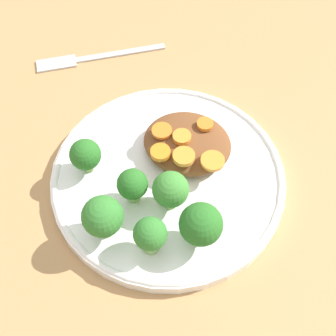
% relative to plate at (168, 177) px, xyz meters
% --- Properties ---
extents(ground_plane, '(4.00, 4.00, 0.00)m').
position_rel_plate_xyz_m(ground_plane, '(0.00, 0.00, -0.01)').
color(ground_plane, tan).
extents(plate, '(0.28, 0.28, 0.02)m').
position_rel_plate_xyz_m(plate, '(0.00, 0.00, 0.00)').
color(plate, white).
rests_on(plate, ground_plane).
extents(stew_mound, '(0.11, 0.09, 0.03)m').
position_rel_plate_xyz_m(stew_mound, '(-0.01, -0.04, 0.02)').
color(stew_mound, brown).
rests_on(stew_mound, plate).
extents(broccoli_floret_0, '(0.04, 0.04, 0.06)m').
position_rel_plate_xyz_m(broccoli_floret_0, '(0.04, 0.09, 0.04)').
color(broccoli_floret_0, '#7FA85B').
rests_on(broccoli_floret_0, plate).
extents(broccoli_floret_1, '(0.05, 0.05, 0.06)m').
position_rel_plate_xyz_m(broccoli_floret_1, '(-0.06, 0.07, 0.04)').
color(broccoli_floret_1, '#7FA85B').
rests_on(broccoli_floret_1, plate).
extents(broccoli_floret_2, '(0.04, 0.04, 0.05)m').
position_rel_plate_xyz_m(broccoli_floret_2, '(-0.01, 0.04, 0.04)').
color(broccoli_floret_2, '#7FA85B').
rests_on(broccoli_floret_2, plate).
extents(broccoli_floret_3, '(0.04, 0.04, 0.05)m').
position_rel_plate_xyz_m(broccoli_floret_3, '(0.09, 0.02, 0.03)').
color(broccoli_floret_3, '#759E51').
rests_on(broccoli_floret_3, plate).
extents(broccoli_floret_4, '(0.03, 0.03, 0.05)m').
position_rel_plate_xyz_m(broccoli_floret_4, '(0.03, 0.04, 0.03)').
color(broccoli_floret_4, '#7FA85B').
rests_on(broccoli_floret_4, plate).
extents(broccoli_floret_5, '(0.04, 0.04, 0.05)m').
position_rel_plate_xyz_m(broccoli_floret_5, '(-0.01, 0.09, 0.04)').
color(broccoli_floret_5, '#7FA85B').
rests_on(broccoli_floret_5, plate).
extents(carrot_slice_0, '(0.02, 0.02, 0.01)m').
position_rel_plate_xyz_m(carrot_slice_0, '(0.01, -0.01, 0.04)').
color(carrot_slice_0, orange).
rests_on(carrot_slice_0, stew_mound).
extents(carrot_slice_1, '(0.03, 0.03, 0.00)m').
position_rel_plate_xyz_m(carrot_slice_1, '(-0.05, -0.02, 0.04)').
color(carrot_slice_1, orange).
rests_on(carrot_slice_1, stew_mound).
extents(carrot_slice_2, '(0.03, 0.03, 0.01)m').
position_rel_plate_xyz_m(carrot_slice_2, '(-0.02, -0.01, 0.04)').
color(carrot_slice_2, orange).
rests_on(carrot_slice_2, stew_mound).
extents(carrot_slice_3, '(0.02, 0.02, 0.01)m').
position_rel_plate_xyz_m(carrot_slice_3, '(-0.01, -0.04, 0.04)').
color(carrot_slice_3, orange).
rests_on(carrot_slice_3, stew_mound).
extents(carrot_slice_4, '(0.02, 0.02, 0.01)m').
position_rel_plate_xyz_m(carrot_slice_4, '(-0.03, -0.06, 0.04)').
color(carrot_slice_4, orange).
rests_on(carrot_slice_4, stew_mound).
extents(carrot_slice_5, '(0.02, 0.02, 0.00)m').
position_rel_plate_xyz_m(carrot_slice_5, '(0.02, -0.04, 0.04)').
color(carrot_slice_5, orange).
rests_on(carrot_slice_5, stew_mound).
extents(fork, '(0.17, 0.11, 0.01)m').
position_rel_plate_xyz_m(fork, '(0.18, -0.16, -0.01)').
color(fork, '#B4B4B4').
rests_on(fork, ground_plane).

